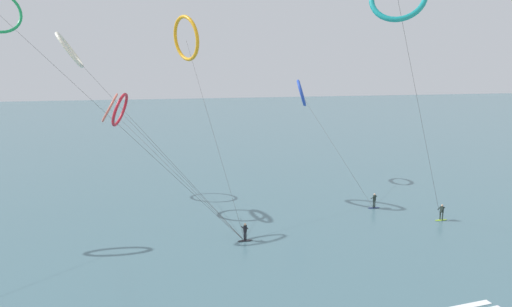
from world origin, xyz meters
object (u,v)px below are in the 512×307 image
at_px(surfer_navy, 374,202).
at_px(kite_crimson, 120,110).
at_px(surfer_lime, 442,213).
at_px(kite_coral, 110,108).
at_px(kite_cobalt, 301,93).
at_px(kite_ivory, 70,50).
at_px(kite_amber, 186,38).
at_px(surfer_charcoal, 245,233).

height_order(surfer_navy, kite_crimson, kite_crimson).
xyz_separation_m(surfer_lime, kite_coral, (-33.35, 17.49, 9.97)).
height_order(kite_coral, kite_cobalt, kite_cobalt).
height_order(kite_cobalt, kite_ivory, kite_ivory).
bearing_deg(kite_amber, kite_cobalt, -95.95).
distance_m(kite_amber, kite_ivory, 12.20).
relative_size(surfer_lime, kite_cobalt, 0.10).
bearing_deg(surfer_charcoal, kite_crimson, -95.12).
bearing_deg(kite_ivory, kite_crimson, -112.84).
xyz_separation_m(kite_amber, kite_coral, (-8.93, 3.94, -7.92)).
relative_size(surfer_navy, kite_cobalt, 0.10).
xyz_separation_m(kite_coral, kite_crimson, (1.60, -6.84, 0.38)).
distance_m(kite_crimson, kite_ivory, 7.93).
bearing_deg(surfer_navy, kite_cobalt, 75.73).
distance_m(kite_amber, kite_cobalt, 18.10).
bearing_deg(kite_cobalt, kite_ivory, 123.40).
height_order(surfer_lime, kite_amber, kite_amber).
bearing_deg(kite_amber, surfer_charcoal, 168.07).
distance_m(surfer_charcoal, surfer_navy, 17.01).
height_order(surfer_charcoal, kite_ivory, kite_ivory).
distance_m(kite_coral, kite_ivory, 8.83).
xyz_separation_m(surfer_lime, kite_ivory, (-36.49, 12.40, 16.47)).
xyz_separation_m(kite_amber, kite_cobalt, (15.79, 5.88, -6.61)).
relative_size(kite_coral, kite_crimson, 1.51).
xyz_separation_m(surfer_charcoal, kite_coral, (-12.56, 18.09, 9.97)).
height_order(surfer_navy, kite_cobalt, kite_cobalt).
distance_m(surfer_lime, surfer_navy, 7.08).
relative_size(surfer_lime, kite_coral, 0.08).
distance_m(kite_cobalt, kite_ivory, 29.20).
relative_size(surfer_lime, surfer_navy, 1.00).
xyz_separation_m(surfer_lime, kite_cobalt, (-8.63, 19.43, 11.28)).
height_order(surfer_lime, kite_cobalt, kite_cobalt).
xyz_separation_m(surfer_lime, surfer_navy, (-4.79, 5.21, 0.00)).
bearing_deg(surfer_navy, kite_amber, 127.61).
xyz_separation_m(surfer_charcoal, kite_ivory, (-15.70, 12.99, 16.47)).
xyz_separation_m(surfer_navy, kite_crimson, (-26.95, 5.44, 10.35)).
bearing_deg(surfer_navy, surfer_lime, -76.75).
distance_m(kite_amber, kite_crimson, 10.91).
relative_size(surfer_charcoal, kite_coral, 0.08).
distance_m(surfer_lime, kite_coral, 38.96).
bearing_deg(kite_ivory, kite_amber, -87.17).
distance_m(surfer_navy, kite_crimson, 29.38).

